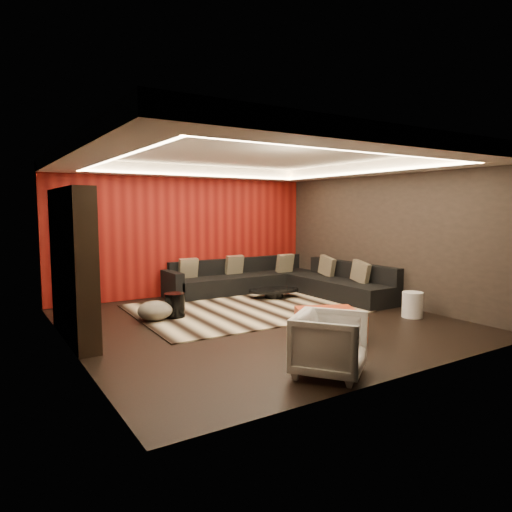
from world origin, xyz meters
TOP-DOWN VIEW (x-y plane):
  - floor at (0.00, 0.00)m, footprint 6.00×6.00m
  - ceiling at (0.00, 0.00)m, footprint 6.00×6.00m
  - wall_back at (0.00, 3.01)m, footprint 6.00×0.02m
  - wall_left at (-3.01, 0.00)m, footprint 0.02×6.00m
  - wall_right at (3.01, 0.00)m, footprint 0.02×6.00m
  - red_feature_wall at (0.00, 2.97)m, footprint 5.98×0.05m
  - soffit_back at (0.00, 2.70)m, footprint 6.00×0.60m
  - soffit_front at (0.00, -2.70)m, footprint 6.00×0.60m
  - soffit_left at (-2.70, 0.00)m, footprint 0.60×4.80m
  - soffit_right at (2.70, 0.00)m, footprint 0.60×4.80m
  - cove_back at (0.00, 2.36)m, footprint 4.80×0.08m
  - cove_front at (0.00, -2.36)m, footprint 4.80×0.08m
  - cove_left at (-2.36, 0.00)m, footprint 0.08×4.80m
  - cove_right at (2.36, 0.00)m, footprint 0.08×4.80m
  - tv_surround at (-2.85, 0.60)m, footprint 0.30×2.00m
  - tv_screen at (-2.69, 0.60)m, footprint 0.04×1.30m
  - tv_shelf at (-2.69, 0.60)m, footprint 0.04×1.60m
  - rug at (0.26, 1.00)m, footprint 4.08×3.10m
  - coffee_table at (1.33, 1.51)m, footprint 1.35×1.35m
  - drum_stool at (-1.12, 1.01)m, footprint 0.46×0.46m
  - striped_pouf at (-1.49, 0.99)m, footprint 0.68×0.68m
  - white_side_table at (2.45, -1.16)m, footprint 0.44×0.44m
  - orange_ottoman at (0.39, -1.30)m, footprint 1.15×1.15m
  - armchair at (-0.66, -2.50)m, footprint 1.10×1.10m
  - sectional_sofa at (1.73, 1.86)m, footprint 3.65×3.50m
  - throw_pillows at (1.70, 1.89)m, footprint 3.04×2.79m

SIDE VIEW (x-z plane):
  - floor at x=0.00m, z-range -0.02..0.00m
  - rug at x=0.26m, z-range 0.00..0.02m
  - coffee_table at x=1.33m, z-range 0.02..0.20m
  - striped_pouf at x=-1.49m, z-range 0.02..0.34m
  - orange_ottoman at x=0.39m, z-range 0.00..0.39m
  - white_side_table at x=2.45m, z-range 0.00..0.45m
  - drum_stool at x=-1.12m, z-range 0.02..0.44m
  - sectional_sofa at x=1.73m, z-range -0.11..0.64m
  - armchair at x=-0.66m, z-range 0.00..0.72m
  - throw_pillows at x=1.70m, z-range 0.37..0.87m
  - tv_shelf at x=-2.69m, z-range 0.68..0.72m
  - tv_surround at x=-2.85m, z-range 0.00..2.20m
  - wall_back at x=0.00m, z-range 0.00..2.80m
  - wall_left at x=-3.01m, z-range 0.00..2.80m
  - wall_right at x=3.01m, z-range 0.00..2.80m
  - red_feature_wall at x=0.00m, z-range 0.01..2.79m
  - tv_screen at x=-2.69m, z-range 1.05..1.85m
  - cove_back at x=0.00m, z-range 2.58..2.62m
  - cove_front at x=0.00m, z-range 2.58..2.62m
  - cove_left at x=-2.36m, z-range 2.58..2.62m
  - cove_right at x=2.36m, z-range 2.58..2.62m
  - soffit_back at x=0.00m, z-range 2.58..2.80m
  - soffit_front at x=0.00m, z-range 2.58..2.80m
  - soffit_left at x=-2.70m, z-range 2.58..2.80m
  - soffit_right at x=2.70m, z-range 2.58..2.80m
  - ceiling at x=0.00m, z-range 2.80..2.82m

